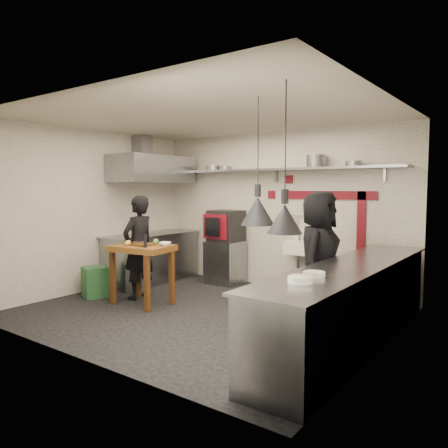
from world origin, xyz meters
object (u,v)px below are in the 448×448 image
Objects in this scene: combi_oven at (226,226)px; chef_left at (138,247)px; chef_right at (319,257)px; green_bin at (95,282)px; oven_stand at (225,262)px; prep_table at (142,275)px.

chef_left is (-0.47, -1.76, -0.25)m from combi_oven.
chef_right is (2.43, -1.25, -0.21)m from combi_oven.
combi_oven is 1.16× the size of green_bin.
chef_right is (2.90, 0.52, 0.04)m from chef_left.
green_bin is at bearing 95.08° from chef_right.
combi_oven is 2.56m from green_bin.
oven_stand is 2.40m from green_bin.
prep_table is 2.72m from chef_right.
oven_stand is at bearing 77.75° from prep_table.
oven_stand is 2.77m from chef_right.
green_bin is 0.28× the size of chef_right.
chef_left reaches higher than oven_stand.
green_bin is 0.54× the size of prep_table.
combi_oven is at bearing 163.80° from chef_left.
chef_right reaches higher than chef_left.
green_bin is at bearing -179.20° from prep_table.
chef_left is 0.95× the size of chef_right.
green_bin is at bearing -116.65° from combi_oven.
chef_left reaches higher than prep_table.
chef_left reaches higher than combi_oven.
prep_table reaches higher than oven_stand.
green_bin is (-1.13, -2.11, -0.15)m from oven_stand.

